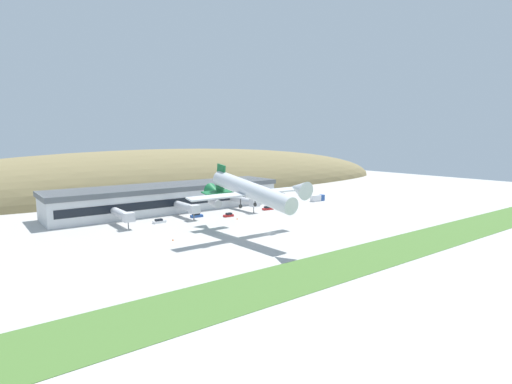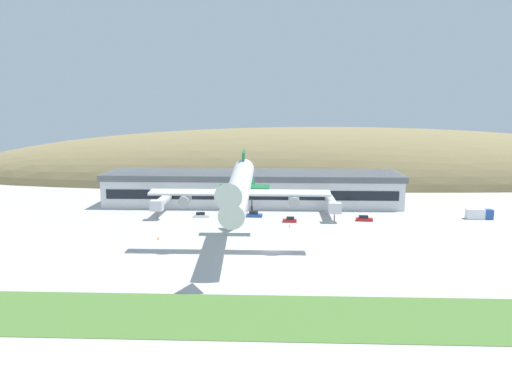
# 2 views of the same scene
# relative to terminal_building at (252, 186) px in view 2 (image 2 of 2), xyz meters

# --- Properties ---
(ground_plane) EXTENTS (433.48, 433.48, 0.00)m
(ground_plane) POSITION_rel_terminal_building_xyz_m (7.00, -53.50, -5.84)
(ground_plane) COLOR #B7B5AF
(grass_strip_foreground) EXTENTS (390.13, 16.49, 0.08)m
(grass_strip_foreground) POSITION_rel_terminal_building_xyz_m (7.00, -87.85, -5.80)
(grass_strip_foreground) COLOR #4C7533
(grass_strip_foreground) RESTS_ON ground_plane
(hill_backdrop) EXTENTS (330.07, 66.42, 45.46)m
(hill_backdrop) POSITION_rel_terminal_building_xyz_m (28.70, 57.07, -5.84)
(hill_backdrop) COLOR olive
(hill_backdrop) RESTS_ON ground_plane
(terminal_building) EXTENTS (93.01, 20.99, 10.32)m
(terminal_building) POSITION_rel_terminal_building_xyz_m (0.00, 0.00, 0.00)
(terminal_building) COLOR silver
(terminal_building) RESTS_ON ground_plane
(jetway_0) EXTENTS (3.38, 15.61, 5.43)m
(jetway_0) POSITION_rel_terminal_building_xyz_m (-25.17, -18.57, -1.85)
(jetway_0) COLOR silver
(jetway_0) RESTS_ON ground_plane
(jetway_1) EXTENTS (3.38, 15.40, 5.43)m
(jetway_1) POSITION_rel_terminal_building_xyz_m (-1.77, -18.46, -1.85)
(jetway_1) COLOR silver
(jetway_1) RESTS_ON ground_plane
(jetway_2) EXTENTS (3.38, 16.97, 5.43)m
(jetway_2) POSITION_rel_terminal_building_xyz_m (23.33, -19.29, -1.85)
(jetway_2) COLOR silver
(jetway_2) RESTS_ON ground_plane
(cargo_airplane) EXTENTS (38.34, 46.33, 12.19)m
(cargo_airplane) POSITION_rel_terminal_building_xyz_m (-0.14, -54.30, 7.74)
(cargo_airplane) COLOR silver
(service_car_0) EXTENTS (3.80, 1.85, 1.42)m
(service_car_0) POSITION_rel_terminal_building_xyz_m (11.33, -25.50, -5.25)
(service_car_0) COLOR #B21E1E
(service_car_0) RESTS_ON ground_plane
(service_car_1) EXTENTS (4.61, 2.08, 1.48)m
(service_car_1) POSITION_rel_terminal_building_xyz_m (31.60, -23.21, -5.23)
(service_car_1) COLOR #B21E1E
(service_car_1) RESTS_ON ground_plane
(service_car_2) EXTENTS (4.54, 2.12, 1.59)m
(service_car_2) POSITION_rel_terminal_building_xyz_m (1.43, -19.33, -5.18)
(service_car_2) COLOR #264C99
(service_car_2) RESTS_ON ground_plane
(service_car_3) EXTENTS (4.54, 2.02, 1.40)m
(service_car_3) POSITION_rel_terminal_building_xyz_m (-13.50, -20.45, -5.26)
(service_car_3) COLOR silver
(service_car_3) RESTS_ON ground_plane
(fuel_truck) EXTENTS (7.17, 2.50, 2.80)m
(fuel_truck) POSITION_rel_terminal_building_xyz_m (63.97, -19.34, -4.45)
(fuel_truck) COLOR #264C99
(fuel_truck) RESTS_ON ground_plane
(traffic_cone_0) EXTENTS (0.52, 0.52, 0.58)m
(traffic_cone_0) POSITION_rel_terminal_building_xyz_m (11.14, -31.37, -5.56)
(traffic_cone_0) COLOR orange
(traffic_cone_0) RESTS_ON ground_plane
(traffic_cone_1) EXTENTS (0.52, 0.52, 0.58)m
(traffic_cone_1) POSITION_rel_terminal_building_xyz_m (-19.96, -44.82, -5.56)
(traffic_cone_1) COLOR orange
(traffic_cone_1) RESTS_ON ground_plane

